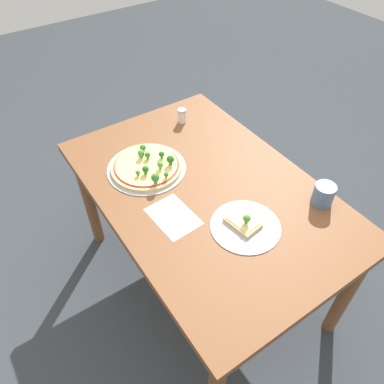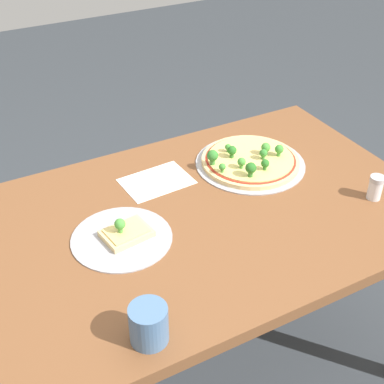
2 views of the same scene
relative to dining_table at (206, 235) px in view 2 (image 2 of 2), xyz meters
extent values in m
plane|color=#33383D|center=(0.00, 0.00, -0.61)|extent=(8.00, 8.00, 0.00)
cube|color=brown|center=(0.00, 0.00, 0.07)|extent=(1.27, 0.83, 0.04)
cylinder|color=brown|center=(0.58, 0.36, -0.28)|extent=(0.06, 0.06, 0.66)
cylinder|color=#A3A3A8|center=(0.25, 0.15, 0.09)|extent=(0.35, 0.35, 0.00)
cylinder|color=#E5C17F|center=(0.25, 0.15, 0.10)|extent=(0.31, 0.31, 0.01)
cylinder|color=#A82D1E|center=(0.25, 0.15, 0.11)|extent=(0.29, 0.29, 0.00)
cylinder|color=#EACC75|center=(0.25, 0.15, 0.11)|extent=(0.27, 0.27, 0.00)
sphere|color=#479338|center=(0.19, 0.11, 0.13)|extent=(0.03, 0.03, 0.03)
cylinder|color=#51973E|center=(0.19, 0.11, 0.12)|extent=(0.01, 0.01, 0.01)
sphere|color=#286B23|center=(0.19, 0.06, 0.14)|extent=(0.03, 0.03, 0.03)
cylinder|color=#37742D|center=(0.19, 0.06, 0.12)|extent=(0.02, 0.02, 0.02)
sphere|color=#337A2D|center=(0.28, 0.12, 0.13)|extent=(0.03, 0.03, 0.03)
cylinder|color=#3F8136|center=(0.28, 0.12, 0.12)|extent=(0.01, 0.01, 0.01)
sphere|color=#3D8933|center=(0.20, 0.21, 0.13)|extent=(0.02, 0.02, 0.02)
cylinder|color=#488E3A|center=(0.20, 0.21, 0.12)|extent=(0.01, 0.01, 0.01)
sphere|color=#479338|center=(0.30, 0.14, 0.14)|extent=(0.03, 0.03, 0.03)
cylinder|color=#51973E|center=(0.30, 0.14, 0.12)|extent=(0.01, 0.01, 0.01)
sphere|color=#286B23|center=(0.25, 0.07, 0.13)|extent=(0.03, 0.03, 0.03)
cylinder|color=#37742D|center=(0.25, 0.07, 0.12)|extent=(0.01, 0.01, 0.01)
sphere|color=#3D8933|center=(0.12, 0.12, 0.13)|extent=(0.02, 0.02, 0.02)
cylinder|color=#488E3A|center=(0.12, 0.12, 0.12)|extent=(0.01, 0.01, 0.01)
sphere|color=#337A2D|center=(0.12, 0.17, 0.14)|extent=(0.04, 0.04, 0.04)
cylinder|color=#3F8136|center=(0.12, 0.17, 0.12)|extent=(0.02, 0.02, 0.02)
sphere|color=#3D8933|center=(0.33, 0.12, 0.14)|extent=(0.03, 0.03, 0.03)
cylinder|color=#488E3A|center=(0.33, 0.12, 0.12)|extent=(0.01, 0.01, 0.01)
sphere|color=#286B23|center=(0.19, 0.18, 0.14)|extent=(0.03, 0.03, 0.03)
cylinder|color=#37742D|center=(0.19, 0.18, 0.12)|extent=(0.01, 0.01, 0.01)
cylinder|color=#A3A3A8|center=(-0.26, 0.00, 0.09)|extent=(0.27, 0.27, 0.00)
cube|color=#E5C17F|center=(-0.24, 0.00, 0.10)|extent=(0.14, 0.11, 0.02)
cube|color=#EACC75|center=(-0.24, 0.00, 0.11)|extent=(0.11, 0.09, 0.00)
sphere|color=#479338|center=(-0.26, 0.00, 0.14)|extent=(0.03, 0.03, 0.03)
cylinder|color=#51973E|center=(-0.26, 0.00, 0.12)|extent=(0.01, 0.01, 0.01)
cylinder|color=#4C7099|center=(-0.33, -0.33, 0.13)|extent=(0.08, 0.08, 0.09)
cylinder|color=silver|center=(0.46, -0.18, 0.12)|extent=(0.04, 0.04, 0.06)
cylinder|color=#B2B2B7|center=(0.46, -0.18, 0.15)|extent=(0.04, 0.04, 0.01)
cube|color=white|center=(-0.06, 0.20, 0.09)|extent=(0.21, 0.16, 0.00)
camera|label=1|loc=(-0.90, 0.68, 1.18)|focal=35.00mm
camera|label=2|loc=(-0.60, -1.04, 1.00)|focal=50.00mm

